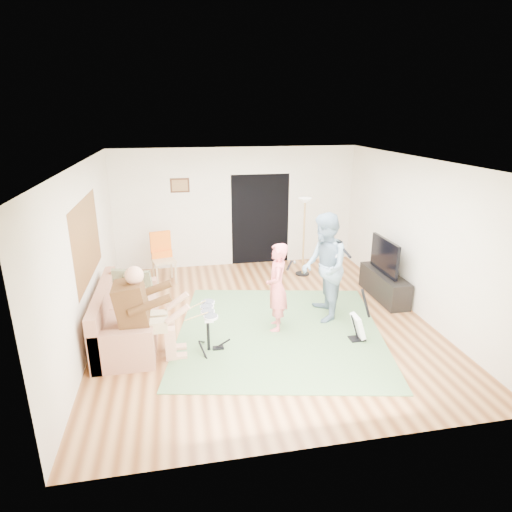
{
  "coord_description": "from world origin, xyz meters",
  "views": [
    {
      "loc": [
        -1.36,
        -6.51,
        3.41
      ],
      "look_at": [
        -0.06,
        0.3,
        1.08
      ],
      "focal_mm": 30.0,
      "sensor_mm": 36.0,
      "label": 1
    }
  ],
  "objects_px": {
    "sofa": "(123,321)",
    "torchiere_lamp": "(304,223)",
    "singer": "(277,287)",
    "dining_chair": "(164,265)",
    "drum_kit": "(208,332)",
    "guitarist": "(324,268)",
    "guitar_spare": "(358,326)",
    "tv_cabinet": "(384,285)",
    "television": "(385,256)"
  },
  "relations": [
    {
      "from": "sofa",
      "to": "torchiere_lamp",
      "type": "relative_size",
      "value": 1.23
    },
    {
      "from": "singer",
      "to": "dining_chair",
      "type": "xyz_separation_m",
      "value": [
        -1.84,
        2.48,
        -0.36
      ]
    },
    {
      "from": "sofa",
      "to": "dining_chair",
      "type": "distance_m",
      "value": 2.41
    },
    {
      "from": "sofa",
      "to": "drum_kit",
      "type": "height_order",
      "value": "sofa"
    },
    {
      "from": "guitarist",
      "to": "guitar_spare",
      "type": "relative_size",
      "value": 2.14
    },
    {
      "from": "guitarist",
      "to": "tv_cabinet",
      "type": "relative_size",
      "value": 1.33
    },
    {
      "from": "drum_kit",
      "to": "sofa",
      "type": "bearing_deg",
      "value": 153.33
    },
    {
      "from": "drum_kit",
      "to": "dining_chair",
      "type": "xyz_separation_m",
      "value": [
        -0.68,
        2.97,
        0.07
      ]
    },
    {
      "from": "singer",
      "to": "tv_cabinet",
      "type": "height_order",
      "value": "singer"
    },
    {
      "from": "sofa",
      "to": "guitar_spare",
      "type": "xyz_separation_m",
      "value": [
        3.63,
        -0.77,
        -0.03
      ]
    },
    {
      "from": "guitarist",
      "to": "dining_chair",
      "type": "bearing_deg",
      "value": -121.34
    },
    {
      "from": "torchiere_lamp",
      "to": "guitar_spare",
      "type": "bearing_deg",
      "value": -89.67
    },
    {
      "from": "dining_chair",
      "to": "guitarist",
      "type": "bearing_deg",
      "value": -52.81
    },
    {
      "from": "sofa",
      "to": "torchiere_lamp",
      "type": "distance_m",
      "value": 4.31
    },
    {
      "from": "guitar_spare",
      "to": "dining_chair",
      "type": "relative_size",
      "value": 0.82
    },
    {
      "from": "drum_kit",
      "to": "guitarist",
      "type": "height_order",
      "value": "guitarist"
    },
    {
      "from": "singer",
      "to": "television",
      "type": "xyz_separation_m",
      "value": [
        2.29,
        0.85,
        0.11
      ]
    },
    {
      "from": "television",
      "to": "guitar_spare",
      "type": "bearing_deg",
      "value": -127.36
    },
    {
      "from": "sofa",
      "to": "torchiere_lamp",
      "type": "bearing_deg",
      "value": 31.15
    },
    {
      "from": "drum_kit",
      "to": "guitar_spare",
      "type": "height_order",
      "value": "guitar_spare"
    },
    {
      "from": "tv_cabinet",
      "to": "television",
      "type": "bearing_deg",
      "value": 180.0
    },
    {
      "from": "guitar_spare",
      "to": "torchiere_lamp",
      "type": "xyz_separation_m",
      "value": [
        -0.02,
        2.95,
        0.92
      ]
    },
    {
      "from": "guitarist",
      "to": "drum_kit",
      "type": "bearing_deg",
      "value": -61.93
    },
    {
      "from": "sofa",
      "to": "guitarist",
      "type": "relative_size",
      "value": 1.13
    },
    {
      "from": "singer",
      "to": "torchiere_lamp",
      "type": "relative_size",
      "value": 0.86
    },
    {
      "from": "dining_chair",
      "to": "sofa",
      "type": "bearing_deg",
      "value": -118.18
    },
    {
      "from": "tv_cabinet",
      "to": "sofa",
      "type": "bearing_deg",
      "value": -171.79
    },
    {
      "from": "torchiere_lamp",
      "to": "tv_cabinet",
      "type": "relative_size",
      "value": 1.22
    },
    {
      "from": "guitarist",
      "to": "dining_chair",
      "type": "distance_m",
      "value": 3.56
    },
    {
      "from": "singer",
      "to": "guitarist",
      "type": "relative_size",
      "value": 0.79
    },
    {
      "from": "drum_kit",
      "to": "singer",
      "type": "height_order",
      "value": "singer"
    },
    {
      "from": "torchiere_lamp",
      "to": "tv_cabinet",
      "type": "distance_m",
      "value": 2.12
    },
    {
      "from": "guitarist",
      "to": "guitar_spare",
      "type": "distance_m",
      "value": 1.14
    },
    {
      "from": "television",
      "to": "drum_kit",
      "type": "bearing_deg",
      "value": -158.75
    },
    {
      "from": "drum_kit",
      "to": "tv_cabinet",
      "type": "height_order",
      "value": "drum_kit"
    },
    {
      "from": "sofa",
      "to": "guitar_spare",
      "type": "distance_m",
      "value": 3.71
    },
    {
      "from": "sofa",
      "to": "guitar_spare",
      "type": "bearing_deg",
      "value": -12.04
    },
    {
      "from": "guitarist",
      "to": "torchiere_lamp",
      "type": "xyz_separation_m",
      "value": [
        0.28,
        2.09,
        0.24
      ]
    },
    {
      "from": "tv_cabinet",
      "to": "guitar_spare",
      "type": "bearing_deg",
      "value": -128.57
    },
    {
      "from": "television",
      "to": "singer",
      "type": "bearing_deg",
      "value": -159.67
    },
    {
      "from": "tv_cabinet",
      "to": "guitarist",
      "type": "bearing_deg",
      "value": -157.59
    },
    {
      "from": "guitarist",
      "to": "sofa",
      "type": "bearing_deg",
      "value": -80.34
    },
    {
      "from": "dining_chair",
      "to": "torchiere_lamp",
      "type": "bearing_deg",
      "value": -16.07
    },
    {
      "from": "singer",
      "to": "dining_chair",
      "type": "distance_m",
      "value": 3.11
    },
    {
      "from": "drum_kit",
      "to": "television",
      "type": "bearing_deg",
      "value": 21.25
    },
    {
      "from": "guitar_spare",
      "to": "dining_chair",
      "type": "distance_m",
      "value": 4.32
    },
    {
      "from": "sofa",
      "to": "guitarist",
      "type": "xyz_separation_m",
      "value": [
        3.33,
        0.09,
        0.65
      ]
    },
    {
      "from": "sofa",
      "to": "drum_kit",
      "type": "bearing_deg",
      "value": -26.67
    },
    {
      "from": "singer",
      "to": "torchiere_lamp",
      "type": "distance_m",
      "value": 2.64
    },
    {
      "from": "sofa",
      "to": "singer",
      "type": "distance_m",
      "value": 2.5
    }
  ]
}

